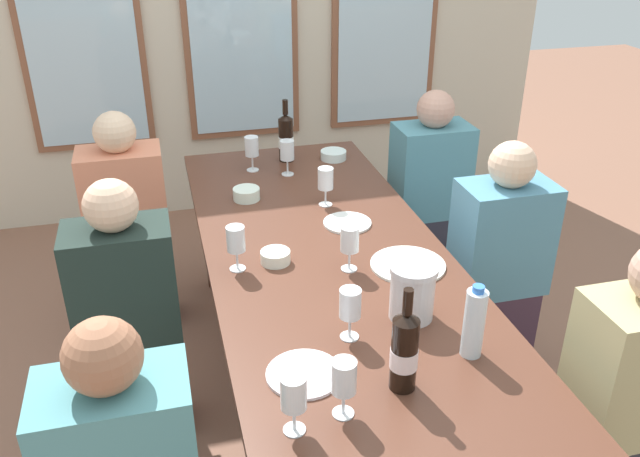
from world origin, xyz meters
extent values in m
plane|color=#8A5C47|center=(0.00, 0.00, 0.00)|extent=(12.00, 12.00, 0.00)
cube|color=#573122|center=(0.00, 0.00, 0.72)|extent=(0.91, 2.36, 0.04)
cube|color=#573122|center=(-0.36, 1.09, 0.35)|extent=(0.07, 0.07, 0.70)
cube|color=#573122|center=(0.36, 1.09, 0.35)|extent=(0.07, 0.07, 0.70)
cylinder|color=white|center=(0.26, -0.17, 0.74)|extent=(0.28, 0.28, 0.01)
cylinder|color=white|center=(0.14, 0.22, 0.74)|extent=(0.20, 0.20, 0.01)
cylinder|color=white|center=(-0.25, -0.67, 0.74)|extent=(0.22, 0.22, 0.01)
cylinder|color=silver|center=(0.15, -0.47, 0.82)|extent=(0.14, 0.14, 0.17)
cylinder|color=silver|center=(0.15, -0.47, 0.92)|extent=(0.16, 0.16, 0.02)
cylinder|color=black|center=(0.05, 0.99, 0.85)|extent=(0.08, 0.08, 0.22)
cone|color=black|center=(0.05, 0.99, 0.97)|extent=(0.08, 0.08, 0.02)
cylinder|color=black|center=(0.05, 0.99, 1.02)|extent=(0.03, 0.03, 0.08)
cylinder|color=silver|center=(0.05, 0.99, 0.84)|extent=(0.08, 0.08, 0.06)
cylinder|color=black|center=(0.01, -0.79, 0.85)|extent=(0.07, 0.07, 0.22)
cone|color=black|center=(0.01, -0.79, 0.98)|extent=(0.07, 0.07, 0.02)
cylinder|color=black|center=(0.01, -0.79, 1.03)|extent=(0.03, 0.03, 0.08)
cylinder|color=silver|center=(0.01, -0.79, 0.84)|extent=(0.08, 0.08, 0.06)
cylinder|color=white|center=(-0.21, -0.02, 0.76)|extent=(0.11, 0.11, 0.05)
cylinder|color=white|center=(0.29, 0.95, 0.76)|extent=(0.13, 0.13, 0.04)
cylinder|color=white|center=(-0.22, 0.57, 0.77)|extent=(0.12, 0.12, 0.05)
cylinder|color=white|center=(0.26, -0.70, 0.85)|extent=(0.06, 0.06, 0.22)
cylinder|color=blue|center=(0.26, -0.70, 0.97)|extent=(0.04, 0.04, 0.02)
cylinder|color=white|center=(-0.14, 0.90, 0.74)|extent=(0.06, 0.06, 0.00)
cylinder|color=white|center=(-0.14, 0.90, 0.78)|extent=(0.01, 0.01, 0.07)
cylinder|color=white|center=(-0.14, 0.90, 0.87)|extent=(0.07, 0.07, 0.09)
cylinder|color=white|center=(0.02, 0.80, 0.74)|extent=(0.06, 0.06, 0.00)
cylinder|color=white|center=(0.02, 0.80, 0.78)|extent=(0.01, 0.01, 0.07)
cylinder|color=white|center=(0.02, 0.80, 0.87)|extent=(0.07, 0.07, 0.09)
cylinder|color=white|center=(0.10, 0.42, 0.74)|extent=(0.06, 0.06, 0.00)
cylinder|color=white|center=(0.10, 0.42, 0.78)|extent=(0.01, 0.01, 0.07)
cylinder|color=white|center=(0.10, 0.42, 0.87)|extent=(0.07, 0.07, 0.09)
cylinder|color=white|center=(-0.19, -0.85, 0.74)|extent=(0.06, 0.06, 0.00)
cylinder|color=white|center=(-0.19, -0.85, 0.78)|extent=(0.01, 0.01, 0.07)
cylinder|color=white|center=(-0.19, -0.85, 0.87)|extent=(0.07, 0.07, 0.09)
cylinder|color=#590C19|center=(-0.19, -0.85, 0.84)|extent=(0.06, 0.06, 0.03)
cylinder|color=white|center=(-0.07, -0.53, 0.74)|extent=(0.06, 0.06, 0.00)
cylinder|color=white|center=(-0.07, -0.53, 0.78)|extent=(0.01, 0.01, 0.07)
cylinder|color=white|center=(-0.07, -0.53, 0.87)|extent=(0.07, 0.07, 0.09)
cylinder|color=#590C19|center=(-0.07, -0.53, 0.84)|extent=(0.06, 0.06, 0.03)
cylinder|color=white|center=(-0.32, -0.87, 0.74)|extent=(0.06, 0.06, 0.00)
cylinder|color=white|center=(-0.32, -0.87, 0.78)|extent=(0.01, 0.01, 0.07)
cylinder|color=white|center=(-0.32, -0.87, 0.87)|extent=(0.07, 0.07, 0.09)
cylinder|color=maroon|center=(-0.32, -0.87, 0.84)|extent=(0.06, 0.06, 0.04)
cylinder|color=white|center=(0.05, -0.13, 0.74)|extent=(0.06, 0.06, 0.00)
cylinder|color=white|center=(0.05, -0.13, 0.78)|extent=(0.01, 0.01, 0.07)
cylinder|color=white|center=(0.05, -0.13, 0.87)|extent=(0.07, 0.07, 0.09)
cylinder|color=white|center=(-0.35, -0.03, 0.74)|extent=(0.06, 0.06, 0.00)
cylinder|color=white|center=(-0.35, -0.03, 0.78)|extent=(0.01, 0.01, 0.07)
cylinder|color=white|center=(-0.35, -0.03, 0.87)|extent=(0.07, 0.07, 0.09)
cube|color=#332738|center=(-0.76, 0.83, 0.23)|extent=(0.32, 0.24, 0.45)
cube|color=#E08462|center=(-0.76, 0.83, 0.69)|extent=(0.38, 0.24, 0.48)
sphere|color=beige|center=(-0.76, 0.83, 1.02)|extent=(0.19, 0.19, 0.19)
cube|color=#2E2E39|center=(0.76, 0.79, 0.23)|extent=(0.32, 0.24, 0.45)
cube|color=teal|center=(0.76, 0.79, 0.69)|extent=(0.38, 0.24, 0.48)
sphere|color=tan|center=(0.76, 0.79, 1.02)|extent=(0.19, 0.19, 0.19)
sphere|color=#A5694B|center=(-0.76, -0.81, 1.02)|extent=(0.19, 0.19, 0.19)
cube|color=tan|center=(0.76, -0.83, 0.69)|extent=(0.38, 0.24, 0.48)
cube|color=#322B32|center=(-0.76, 0.04, 0.23)|extent=(0.32, 0.24, 0.45)
cube|color=#1E2C27|center=(-0.76, 0.04, 0.69)|extent=(0.38, 0.24, 0.48)
sphere|color=beige|center=(-0.76, 0.04, 1.02)|extent=(0.19, 0.19, 0.19)
cube|color=#3A2838|center=(0.76, 0.03, 0.23)|extent=(0.32, 0.24, 0.45)
cube|color=teal|center=(0.76, 0.03, 0.69)|extent=(0.38, 0.24, 0.48)
sphere|color=beige|center=(0.76, 0.03, 1.02)|extent=(0.19, 0.19, 0.19)
camera|label=1|loc=(-0.58, -2.13, 1.99)|focal=37.13mm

